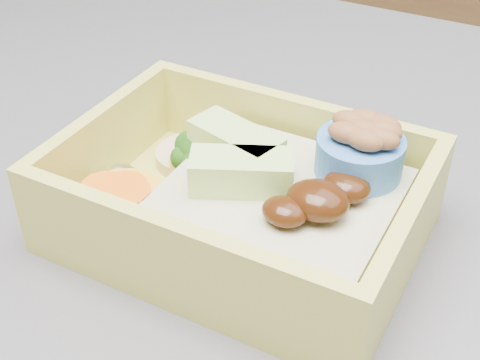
% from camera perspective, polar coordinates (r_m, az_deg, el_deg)
% --- Properties ---
extents(bento_box, '(0.20, 0.15, 0.07)m').
position_cam_1_polar(bento_box, '(0.38, 1.04, -1.66)').
color(bento_box, '#CFCA55').
rests_on(bento_box, island).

